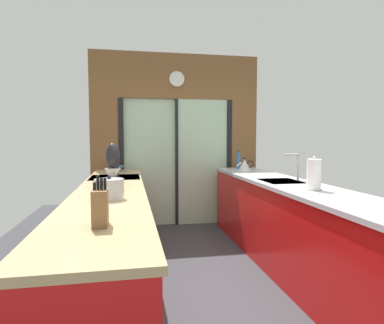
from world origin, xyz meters
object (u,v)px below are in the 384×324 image
kettle (245,165)px  paper_towel_roll (314,175)px  stock_pot (109,189)px  knife_block (100,207)px  soap_bottle (238,161)px  stand_mixer (113,171)px  oven_range (116,215)px  mixing_bowl (119,168)px

kettle → paper_towel_roll: paper_towel_roll is taller
stock_pot → kettle: size_ratio=0.85×
knife_block → kettle: size_ratio=1.03×
kettle → soap_bottle: 0.27m
stand_mixer → stock_pot: bearing=-90.0°
knife_block → oven_range: bearing=90.5°
kettle → paper_towel_roll: (-0.00, -1.81, 0.06)m
stock_pot → paper_towel_roll: (1.78, 0.10, 0.06)m
mixing_bowl → knife_block: 2.93m
oven_range → stand_mixer: 1.05m
knife_block → paper_towel_roll: bearing=26.6°
stand_mixer → kettle: bearing=36.4°
kettle → stand_mixer: bearing=-143.6°
stock_pot → soap_bottle: (1.78, 2.18, 0.04)m
paper_towel_roll → soap_bottle: bearing=90.0°
mixing_bowl → stock_pot: bearing=-90.0°
stand_mixer → kettle: 2.21m
mixing_bowl → soap_bottle: 1.78m
knife_block → stock_pot: size_ratio=1.22×
stock_pot → soap_bottle: soap_bottle is taller
soap_bottle → mixing_bowl: bearing=-178.6°
stand_mixer → kettle: stand_mixer is taller
stock_pot → kettle: (1.78, 1.91, 0.00)m
oven_range → kettle: size_ratio=3.50×
stock_pot → knife_block: bearing=-90.0°
oven_range → mixing_bowl: (0.02, 0.69, 0.51)m
oven_range → stock_pot: bearing=-89.3°
stand_mixer → soap_bottle: size_ratio=1.50×
oven_range → stand_mixer: (0.02, -0.85, 0.63)m
mixing_bowl → paper_towel_roll: 2.71m
oven_range → stand_mixer: size_ratio=2.19×
oven_range → knife_block: knife_block is taller
stand_mixer → oven_range: bearing=91.2°
oven_range → stock_pot: 1.55m
mixing_bowl → kettle: size_ratio=0.71×
knife_block → stand_mixer: bearing=90.0°
soap_bottle → kettle: bearing=-89.6°
soap_bottle → stock_pot: bearing=-129.2°
oven_range → soap_bottle: size_ratio=3.29×
knife_block → stock_pot: bearing=90.0°
knife_block → soap_bottle: size_ratio=0.97×
stand_mixer → paper_towel_roll: stand_mixer is taller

